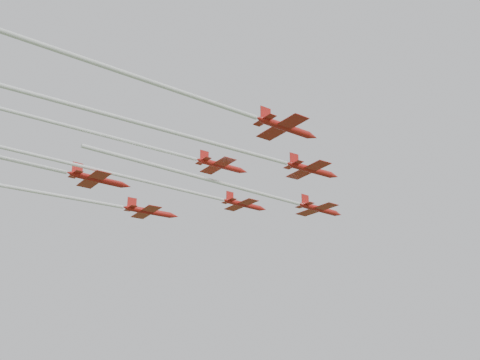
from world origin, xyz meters
The scene contains 7 objects.
jet_lead centered at (3.06, 10.72, 54.23)m, with size 22.68×54.82×2.91m.
jet_row2_left centered at (-10.96, 1.07, 55.23)m, with size 23.71×55.65×2.62m.
jet_row2_right centered at (6.23, -6.29, 56.77)m, with size 28.80×59.27×2.87m.
jet_row3_left centered at (-29.90, -10.24, 53.95)m, with size 30.59×61.40×2.92m.
jet_row3_mid centered at (-4.69, -11.19, 57.14)m, with size 21.22×44.97×2.56m.
jet_row3_right centered at (11.77, -24.01, 56.14)m, with size 25.37×56.10×2.76m.
jet_row4_left centered at (-22.83, -23.97, 54.32)m, with size 21.31×49.38×2.81m.
Camera 1 is at (49.67, -74.61, 20.20)m, focal length 40.00 mm.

